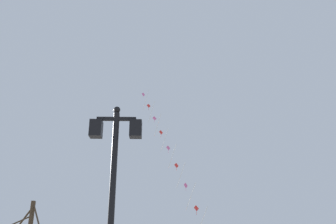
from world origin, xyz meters
TOP-DOWN VIEW (x-y plane):
  - twin_lantern_lamp_post at (-2.22, 6.44)m, footprint 1.20×0.28m
  - kite_train at (-0.29, 24.07)m, footprint 5.40×10.46m

SIDE VIEW (x-z plane):
  - twin_lantern_lamp_post at x=-2.22m, z-range 0.90..5.60m
  - kite_train at x=-0.29m, z-range 0.20..15.36m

